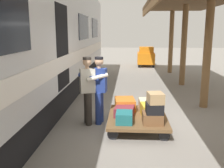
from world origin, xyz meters
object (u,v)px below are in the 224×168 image
train_car (2,42)px  baggage_tug (146,57)px  suitcase_tan_vintage (156,98)px  suitcase_orange_carryall (125,104)px  porter_by_door (88,88)px  suitcase_teal_softside (124,117)px  suitcase_burgundy_valise (125,111)px  luggage_cart (137,117)px  suitcase_brown_leather (152,118)px  suitcase_cream_canvas (149,105)px  porter_in_overalls (99,88)px  suitcase_black_hardshell (154,108)px  suitcase_yellow_case (151,110)px

train_car → baggage_tug: size_ratio=10.15×
suitcase_tan_vintage → baggage_tug: size_ratio=0.22×
suitcase_orange_carryall → porter_by_door: (0.91, 0.28, 0.47)m
suitcase_teal_softside → suitcase_burgundy_valise: (0.00, -0.50, -0.01)m
suitcase_teal_softside → suitcase_orange_carryall: (0.00, -1.00, 0.02)m
luggage_cart → suitcase_orange_carryall: 0.62m
luggage_cart → porter_by_door: size_ratio=1.07×
train_car → suitcase_orange_carryall: bearing=-174.6°
suitcase_orange_carryall → suitcase_tan_vintage: suitcase_tan_vintage is taller
suitcase_burgundy_valise → baggage_tug: size_ratio=0.32×
luggage_cart → train_car: bearing=-3.7°
suitcase_brown_leather → suitcase_cream_canvas: bearing=-90.0°
suitcase_orange_carryall → train_car: bearing=5.4°
suitcase_brown_leather → porter_by_door: porter_by_door is taller
suitcase_cream_canvas → suitcase_tan_vintage: bearing=92.8°
suitcase_cream_canvas → porter_in_overalls: size_ratio=0.34×
luggage_cart → porter_by_door: (1.22, -0.22, 0.66)m
suitcase_teal_softside → suitcase_black_hardshell: size_ratio=1.23×
suitcase_tan_vintage → luggage_cart: bearing=-55.6°
train_car → porter_in_overalls: bearing=-178.0°
luggage_cart → suitcase_brown_leather: bearing=122.1°
porter_by_door → train_car: bearing=0.1°
suitcase_burgundy_valise → suitcase_orange_carryall: (0.00, -0.50, 0.03)m
train_car → suitcase_brown_leather: size_ratio=38.67×
suitcase_cream_canvas → baggage_tug: bearing=-93.3°
baggage_tug → suitcase_black_hardshell: bearing=87.2°
suitcase_teal_softside → suitcase_brown_leather: 0.63m
suitcase_yellow_case → suitcase_teal_softside: bearing=38.5°
suitcase_cream_canvas → suitcase_burgundy_valise: (0.63, 0.50, -0.02)m
train_car → luggage_cart: train_car is taller
suitcase_black_hardshell → baggage_tug: bearing=-92.8°
suitcase_tan_vintage → suitcase_teal_softside: bearing=-2.7°
suitcase_burgundy_valise → suitcase_brown_leather: (-0.63, 0.50, 0.01)m
suitcase_black_hardshell → porter_in_overalls: 1.59m
train_car → suitcase_brown_leather: train_car is taller
suitcase_teal_softside → porter_by_door: (0.91, -0.72, 0.49)m
suitcase_tan_vintage → baggage_tug: baggage_tug is taller
baggage_tug → porter_by_door: bearing=78.8°
suitcase_yellow_case → luggage_cart: bearing=0.0°
train_car → porter_by_door: train_car is taller
porter_in_overalls → porter_by_door: bearing=18.1°
suitcase_brown_leather → porter_in_overalls: porter_in_overalls is taller
suitcase_orange_carryall → suitcase_tan_vintage: size_ratio=1.64×
suitcase_brown_leather → suitcase_black_hardshell: suitcase_black_hardshell is taller
luggage_cart → suitcase_black_hardshell: 0.75m
train_car → baggage_tug: 11.77m
suitcase_orange_carryall → suitcase_black_hardshell: suitcase_black_hardshell is taller
luggage_cart → suitcase_yellow_case: (-0.31, 0.00, 0.19)m
suitcase_black_hardshell → baggage_tug: size_ratio=0.21×
luggage_cart → suitcase_orange_carryall: bearing=-57.9°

